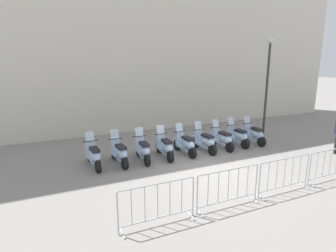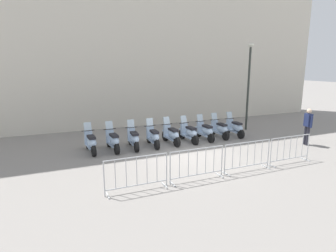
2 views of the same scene
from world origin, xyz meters
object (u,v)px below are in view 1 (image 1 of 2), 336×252
Objects in this scene: barrier_segment_2 at (284,176)px; motorcycle_1 at (120,153)px; motorcycle_4 at (186,144)px; motorcycle_6 at (222,139)px; motorcycle_2 at (143,150)px; barrier_segment_3 at (330,165)px; motorcycle_5 at (205,142)px; barrier_segment_0 at (158,205)px; motorcycle_3 at (165,147)px; motorcycle_8 at (254,134)px; barrier_segment_1 at (228,189)px; motorcycle_7 at (238,136)px; street_lamp at (268,77)px; motorcycle_0 at (94,156)px.

motorcycle_1 is at bearing 138.44° from barrier_segment_2.
motorcycle_6 is at bearing 6.97° from motorcycle_4.
barrier_segment_3 is at bearing -34.14° from motorcycle_2.
barrier_segment_0 is at bearing -126.58° from motorcycle_5.
motorcycle_3 is (1.85, 0.17, 0.00)m from motorcycle_1.
motorcycle_4 is at bearing 110.04° from barrier_segment_2.
motorcycle_1 is 1.00× the size of motorcycle_8.
barrier_segment_1 is (-2.37, -4.56, 0.07)m from motorcycle_6.
motorcycle_6 is (3.72, 0.45, 0.00)m from motorcycle_2.
motorcycle_1 is 4.63m from barrier_segment_1.
motorcycle_2 is 1.88m from motorcycle_4.
motorcycle_8 is (0.93, 0.07, 0.00)m from motorcycle_7.
motorcycle_2 is 2.82m from motorcycle_5.
motorcycle_7 is 4.35m from barrier_segment_3.
street_lamp reaches higher than motorcycle_3.
motorcycle_0 is 5.14m from barrier_segment_1.
street_lamp is (8.91, 2.06, 2.60)m from motorcycle_0.
motorcycle_4 reaches higher than barrier_segment_0.
barrier_segment_1 is (0.42, -4.21, 0.07)m from motorcycle_3.
motorcycle_5 is at bearing -158.76° from street_lamp.
motorcycle_0 is 0.94m from motorcycle_1.
barrier_segment_3 is at bearing 6.67° from barrier_segment_1.
barrier_segment_2 is 0.39× the size of street_lamp.
motorcycle_0 is at bearing -173.44° from motorcycle_7.
motorcycle_4 is 4.37m from barrier_segment_1.
motorcycle_8 is 8.03m from barrier_segment_0.
motorcycle_8 is (1.85, 0.27, 0.00)m from motorcycle_6.
barrier_segment_2 is at bearing -41.56° from motorcycle_1.
motorcycle_1 is 1.00× the size of motorcycle_2.
barrier_segment_1 is at bearing -60.60° from motorcycle_1.
motorcycle_0 is at bearing -175.10° from motorcycle_4.
motorcycle_2 is at bearing -173.12° from motorcycle_6.
motorcycle_0 is 1.00× the size of motorcycle_7.
motorcycle_3 is at bearing 139.93° from barrier_segment_3.
motorcycle_2 is 0.90× the size of barrier_segment_1.
barrier_segment_0 is at bearing -173.33° from barrier_segment_1.
barrier_segment_3 is at bearing -26.11° from motorcycle_0.
motorcycle_3 is (0.93, 0.09, 0.00)m from motorcycle_2.
motorcycle_1 reaches higher than barrier_segment_2.
motorcycle_4 is 2.80m from motorcycle_7.
motorcycle_0 reaches higher than barrier_segment_2.
motorcycle_0 is 0.89× the size of barrier_segment_1.
motorcycle_2 is 7.77m from street_lamp.
motorcycle_3 is 2.81m from motorcycle_6.
motorcycle_8 is (6.49, 0.80, 0.00)m from motorcycle_1.
motorcycle_8 is (5.57, 0.72, 0.00)m from motorcycle_2.
barrier_segment_0 is at bearing -74.20° from motorcycle_0.
barrier_segment_1 is (1.35, -4.11, 0.07)m from motorcycle_2.
street_lamp is (1.68, 5.61, 2.53)m from barrier_segment_3.
motorcycle_4 is 1.00× the size of motorcycle_5.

